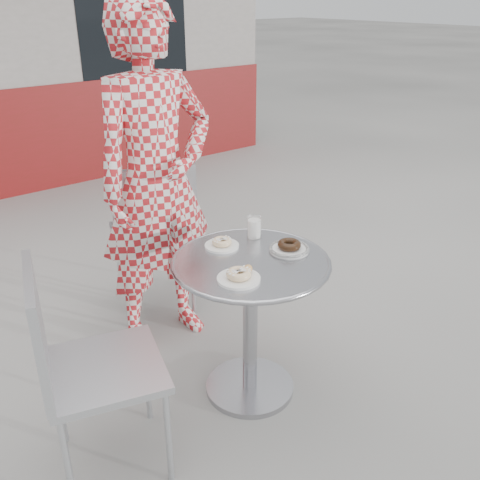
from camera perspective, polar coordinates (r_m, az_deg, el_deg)
ground at (r=2.75m, az=2.07°, el=-15.78°), size 60.00×60.00×0.00m
bistro_table at (r=2.45m, az=1.13°, el=-5.82°), size 0.71×0.71×0.72m
chair_far at (r=3.29m, az=-9.11°, el=-2.53°), size 0.59×0.59×0.96m
chair_left at (r=2.30m, az=-14.09°, el=-16.95°), size 0.55×0.55×0.93m
seated_person at (r=2.78m, az=-8.90°, el=6.06°), size 0.67×0.45×1.82m
plate_far at (r=2.48m, az=-1.95°, el=-0.38°), size 0.16×0.16×0.04m
plate_near at (r=2.19m, az=-0.08°, el=-3.83°), size 0.18×0.18×0.05m
plate_checker at (r=2.45m, az=5.26°, el=-0.81°), size 0.19×0.19×0.05m
milk_cup at (r=2.56m, az=1.52°, el=1.32°), size 0.07×0.07×0.11m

